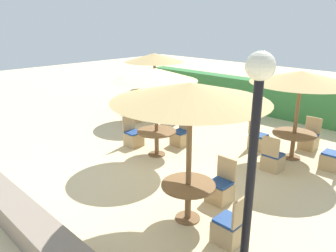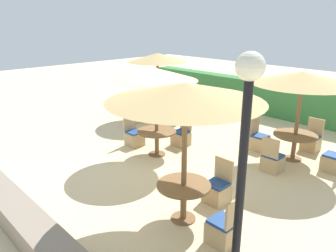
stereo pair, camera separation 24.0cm
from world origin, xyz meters
TOP-DOWN VIEW (x-y plane):
  - ground_plane at (0.00, 0.00)m, footprint 40.00×40.00m
  - hedge_row at (0.00, 6.52)m, footprint 13.00×0.70m
  - stone_border at (0.00, -3.64)m, footprint 10.00×0.56m
  - lamp_post at (3.97, -1.88)m, footprint 0.36×0.36m
  - parasol_back_left at (-3.15, 3.07)m, footprint 2.24×2.24m
  - round_table_back_left at (-3.15, 3.07)m, footprint 1.19×1.19m
  - patio_chair_back_left_west at (-4.16, 3.08)m, footprint 0.46×0.46m
  - patio_chair_back_left_east at (-2.08, 3.02)m, footprint 0.46×0.46m
  - patio_chair_back_left_south at (-3.19, 1.95)m, footprint 0.46×0.46m
  - patio_chair_back_left_north at (-3.21, 4.12)m, footprint 0.46×0.46m
  - parasol_center at (-0.32, 0.47)m, footprint 2.23×2.23m
  - round_table_center at (-0.32, 0.47)m, footprint 1.09×1.09m
  - patio_chair_center_north at (-0.37, 1.52)m, footprint 0.46×0.46m
  - patio_chair_center_west at (-1.34, 0.47)m, footprint 0.46×0.46m
  - parasol_back_right at (2.50, 2.94)m, footprint 2.61×2.61m
  - round_table_back_right at (2.50, 2.94)m, footprint 1.14×1.14m
  - patio_chair_back_right_west at (1.47, 2.90)m, footprint 0.46×0.46m
  - patio_chair_back_right_east at (3.54, 2.97)m, footprint 0.46×0.46m
  - patio_chair_back_right_south at (2.48, 1.85)m, footprint 0.46×0.46m
  - patio_chair_back_right_north at (2.55, 3.94)m, footprint 0.46×0.46m
  - parasol_front_right at (2.37, -1.27)m, footprint 2.75×2.75m
  - round_table_front_right at (2.37, -1.27)m, footprint 1.02×1.02m
  - patio_chair_front_right_north at (2.42, -0.30)m, footprint 0.46×0.46m
  - patio_chair_front_right_east at (3.33, -1.29)m, footprint 0.46×0.46m

SIDE VIEW (x-z plane):
  - ground_plane at x=0.00m, z-range 0.00..0.00m
  - stone_border at x=0.00m, z-range 0.00..0.46m
  - patio_chair_back_left_west at x=-4.16m, z-range -0.20..0.73m
  - patio_chair_back_left_east at x=-2.08m, z-range -0.20..0.73m
  - patio_chair_back_left_south at x=-3.19m, z-range -0.20..0.73m
  - patio_chair_back_left_north at x=-3.21m, z-range -0.20..0.73m
  - patio_chair_center_north at x=-0.37m, z-range -0.20..0.73m
  - patio_chair_center_west at x=-1.34m, z-range -0.20..0.73m
  - patio_chair_back_right_west at x=1.47m, z-range -0.20..0.73m
  - patio_chair_back_right_east at x=3.54m, z-range -0.20..0.73m
  - patio_chair_back_right_south at x=2.48m, z-range -0.20..0.73m
  - patio_chair_back_right_north at x=2.55m, z-range -0.20..0.73m
  - patio_chair_front_right_north at x=2.42m, z-range -0.20..0.73m
  - patio_chair_front_right_east at x=3.33m, z-range -0.20..0.73m
  - round_table_center at x=-0.32m, z-range 0.21..0.93m
  - round_table_front_right at x=2.37m, z-range 0.20..0.95m
  - round_table_back_right at x=2.50m, z-range 0.22..0.95m
  - round_table_back_left at x=-3.15m, z-range 0.23..0.97m
  - hedge_row at x=0.00m, z-range 0.00..1.30m
  - parasol_back_right at x=2.50m, z-range 1.03..3.44m
  - parasol_center at x=-0.32m, z-range 1.05..3.49m
  - parasol_back_left at x=-3.15m, z-range 1.05..3.51m
  - lamp_post at x=3.97m, z-range 0.69..4.01m
  - parasol_front_right at x=2.37m, z-range 1.15..3.81m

